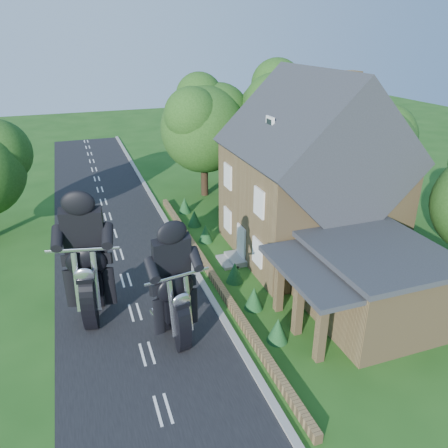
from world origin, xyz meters
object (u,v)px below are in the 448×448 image
object	(u,v)px
annex	(371,283)
house	(310,180)
garden_wall	(210,272)
motorcycle_lead	(175,324)
motorcycle_follow	(93,301)

from	to	relation	value
annex	house	bearing A→B (deg)	84.76
garden_wall	house	bearing A→B (deg)	9.17
house	motorcycle_lead	bearing A→B (deg)	-148.81
house	annex	bearing A→B (deg)	-95.24
motorcycle_lead	annex	bearing A→B (deg)	162.38
annex	motorcycle_follow	xyz separation A→B (m)	(-11.62, 3.99, -0.84)
motorcycle_follow	house	bearing A→B (deg)	-154.49
motorcycle_lead	motorcycle_follow	size ratio (longest dim) A/B	0.90
garden_wall	house	distance (m)	7.52
annex	motorcycle_lead	size ratio (longest dim) A/B	3.96
motorcycle_follow	annex	bearing A→B (deg)	173.62
annex	garden_wall	bearing A→B (deg)	133.84
house	motorcycle_lead	xyz separation A→B (m)	(-9.18, -5.56, -3.51)
garden_wall	motorcycle_follow	distance (m)	6.35
annex	motorcycle_follow	world-z (taller)	annex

